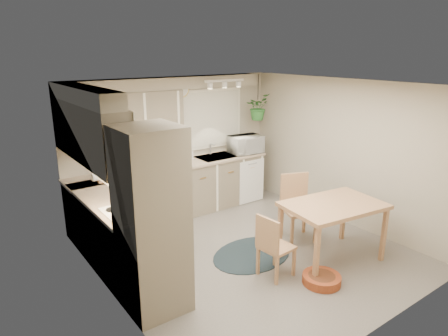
{
  "coord_description": "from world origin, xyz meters",
  "views": [
    {
      "loc": [
        -3.37,
        -4.03,
        2.83
      ],
      "look_at": [
        -0.04,
        0.55,
        1.15
      ],
      "focal_mm": 32.0,
      "sensor_mm": 36.0,
      "label": 1
    }
  ],
  "objects": [
    {
      "name": "counter_back",
      "position": [
        -0.2,
        1.79,
        0.92
      ],
      "size": [
        3.64,
        0.64,
        0.04
      ],
      "primitive_type": "cube",
      "color": "tan",
      "rests_on": "base_cab_back"
    },
    {
      "name": "sink",
      "position": [
        0.7,
        1.8,
        0.9
      ],
      "size": [
        0.7,
        0.48,
        0.1
      ],
      "primitive_type": "cube",
      "color": "#AEB1B6",
      "rests_on": "counter_back"
    },
    {
      "name": "track_light_bar",
      "position": [
        0.7,
        1.55,
        2.33
      ],
      "size": [
        0.8,
        0.04,
        0.04
      ],
      "primitive_type": "cube",
      "color": "white",
      "rests_on": "ceiling"
    },
    {
      "name": "soffit_back",
      "position": [
        -0.2,
        1.95,
        2.3
      ],
      "size": [
        3.6,
        0.3,
        0.2
      ],
      "primitive_type": "cube",
      "color": "#AFA590",
      "rests_on": "wall_back"
    },
    {
      "name": "window_frame",
      "position": [
        0.7,
        2.08,
        1.6
      ],
      "size": [
        1.5,
        0.02,
        1.1
      ],
      "primitive_type": "cube",
      "color": "white",
      "rests_on": "wall_back"
    },
    {
      "name": "coffee_maker",
      "position": [
        -0.95,
        1.8,
        1.12
      ],
      "size": [
        0.24,
        0.27,
        0.36
      ],
      "primitive_type": "cube",
      "rotation": [
        0.0,
        0.0,
        0.15
      ],
      "color": "black",
      "rests_on": "counter_back"
    },
    {
      "name": "braided_rug",
      "position": [
        -0.01,
        -0.1,
        0.01
      ],
      "size": [
        1.38,
        1.11,
        0.01
      ],
      "primitive_type": "ellipsoid",
      "rotation": [
        0.0,
        0.0,
        0.14
      ],
      "color": "black",
      "rests_on": "floor"
    },
    {
      "name": "chair_back",
      "position": [
        0.88,
        -0.13,
        0.5
      ],
      "size": [
        0.61,
        0.61,
        1.01
      ],
      "primitive_type": "cube",
      "rotation": [
        0.0,
        0.0,
        2.78
      ],
      "color": "tan",
      "rests_on": "floor"
    },
    {
      "name": "ceiling",
      "position": [
        0.0,
        0.0,
        2.4
      ],
      "size": [
        4.2,
        4.2,
        0.0
      ],
      "primitive_type": "plane",
      "color": "white",
      "rests_on": "wall_back"
    },
    {
      "name": "wall_clock",
      "position": [
        0.15,
        2.07,
        2.18
      ],
      "size": [
        0.3,
        0.03,
        0.3
      ],
      "primitive_type": "cylinder",
      "rotation": [
        1.57,
        0.0,
        0.0
      ],
      "color": "gold",
      "rests_on": "wall_back"
    },
    {
      "name": "dishwasher_front",
      "position": [
        1.3,
        1.49,
        0.42
      ],
      "size": [
        0.58,
        0.02,
        0.83
      ],
      "primitive_type": "cube",
      "color": "white",
      "rests_on": "base_cab_back"
    },
    {
      "name": "soffit_left",
      "position": [
        -1.85,
        1.0,
        2.3
      ],
      "size": [
        0.3,
        2.0,
        0.2
      ],
      "primitive_type": "cube",
      "color": "#AFA590",
      "rests_on": "wall_left"
    },
    {
      "name": "chair_left",
      "position": [
        -0.11,
        -0.69,
        0.43
      ],
      "size": [
        0.43,
        0.43,
        0.85
      ],
      "primitive_type": "cube",
      "rotation": [
        0.0,
        0.0,
        -1.49
      ],
      "color": "tan",
      "rests_on": "floor"
    },
    {
      "name": "wall_left",
      "position": [
        -2.0,
        0.0,
        1.2
      ],
      "size": [
        0.04,
        4.2,
        2.4
      ],
      "primitive_type": "cube",
      "color": "#AFA590",
      "rests_on": "floor"
    },
    {
      "name": "hanging_plant",
      "position": [
        1.58,
        1.7,
        1.74
      ],
      "size": [
        0.59,
        0.62,
        0.38
      ],
      "primitive_type": "imported",
      "rotation": [
        0.0,
        0.0,
        0.38
      ],
      "color": "#296729",
      "rests_on": "ceiling"
    },
    {
      "name": "wall_oven_face",
      "position": [
        -1.35,
        -0.38,
        1.05
      ],
      "size": [
        0.02,
        0.56,
        0.58
      ],
      "primitive_type": "cube",
      "color": "white",
      "rests_on": "oven_stack"
    },
    {
      "name": "wall_front",
      "position": [
        0.0,
        -2.1,
        1.2
      ],
      "size": [
        4.0,
        0.04,
        2.4
      ],
      "primitive_type": "cube",
      "color": "#AFA590",
      "rests_on": "floor"
    },
    {
      "name": "cooktop",
      "position": [
        -1.68,
        0.3,
        0.94
      ],
      "size": [
        0.52,
        0.58,
        0.02
      ],
      "primitive_type": "cube",
      "color": "white",
      "rests_on": "counter_left"
    },
    {
      "name": "microwave",
      "position": [
        1.3,
        1.7,
        1.15
      ],
      "size": [
        0.63,
        0.39,
        0.41
      ],
      "primitive_type": "imported",
      "rotation": [
        0.0,
        0.0,
        -0.09
      ],
      "color": "white",
      "rests_on": "counter_back"
    },
    {
      "name": "range_hood",
      "position": [
        -1.7,
        0.3,
        1.4
      ],
      "size": [
        0.4,
        0.6,
        0.14
      ],
      "primitive_type": "cube",
      "color": "white",
      "rests_on": "upper_cab_left"
    },
    {
      "name": "wall_right",
      "position": [
        2.0,
        0.0,
        1.2
      ],
      "size": [
        0.04,
        4.2,
        2.4
      ],
      "primitive_type": "cube",
      "color": "#AFA590",
      "rests_on": "floor"
    },
    {
      "name": "floor",
      "position": [
        0.0,
        0.0,
        0.0
      ],
      "size": [
        4.2,
        4.2,
        0.0
      ],
      "primitive_type": "plane",
      "color": "slate",
      "rests_on": "ground"
    },
    {
      "name": "dining_table",
      "position": [
        0.8,
        -0.83,
        0.42
      ],
      "size": [
        1.42,
        1.04,
        0.83
      ],
      "primitive_type": "cube",
      "rotation": [
        0.0,
        0.0,
        -0.13
      ],
      "color": "tan",
      "rests_on": "floor"
    },
    {
      "name": "counter_left",
      "position": [
        -1.69,
        0.88,
        0.92
      ],
      "size": [
        0.64,
        1.89,
        0.04
      ],
      "primitive_type": "cube",
      "color": "tan",
      "rests_on": "base_cab_left"
    },
    {
      "name": "upper_cab_back",
      "position": [
        -1.0,
        1.93,
        1.83
      ],
      "size": [
        2.0,
        0.35,
        0.75
      ],
      "primitive_type": "cube",
      "color": "gray",
      "rests_on": "wall_back"
    },
    {
      "name": "window_blinds",
      "position": [
        0.7,
        2.07,
        1.6
      ],
      "size": [
        1.4,
        0.02,
        1.0
      ],
      "primitive_type": "cube",
      "color": "white",
      "rests_on": "wall_back"
    },
    {
      "name": "base_cab_back",
      "position": [
        -0.2,
        1.8,
        0.45
      ],
      "size": [
        3.6,
        0.6,
        0.9
      ],
      "primitive_type": "cube",
      "color": "gray",
      "rests_on": "floor"
    },
    {
      "name": "pet_bed",
      "position": [
        0.22,
        -1.18,
        0.06
      ],
      "size": [
        0.61,
        0.61,
        0.11
      ],
      "primitive_type": "cylinder",
      "rotation": [
        0.0,
        0.0,
        0.32
      ],
      "color": "#9D481F",
      "rests_on": "floor"
    },
    {
      "name": "upper_cab_left",
      "position": [
        -1.82,
        1.0,
        1.83
      ],
      "size": [
        0.35,
        2.0,
        0.75
      ],
      "primitive_type": "cube",
      "color": "gray",
      "rests_on": "wall_left"
    },
    {
      "name": "wall_back",
      "position": [
        0.0,
        2.1,
        1.2
      ],
      "size": [
        4.0,
        0.04,
        2.4
      ],
      "primitive_type": "cube",
      "color": "#AFA590",
      "rests_on": "floor"
    },
    {
      "name": "knife_block",
      "position": [
        -0.41,
        1.85,
        1.06
      ],
      "size": [
        0.11,
        0.11,
        0.23
      ],
      "primitive_type": "cube",
      "rotation": [
        0.0,
        0.0,
        0.07
      ],
      "color": "tan",
      "rests_on": "counter_back"
    },
    {
      "name": "toaster",
      "position": [
        -0.47,
        1.82,
        1.03
      ],
      "size": [
        0.3,
        0.18,
        0.18
      ],
      "primitive_type": "cube",
      "rotation": [
        0.0,
        0.0,
        -0.05
      ],
      "color": "#AEB1B6",
      "rests_on": "counter_back"
    },
    {
      "name": "oven_stack",
      "position": [
        -1.68,
        -0.38,
        1.05
      ],
      "size": [
        0.65,
        0.65,
        2.1
      ],
      "primitive_type": "cube",
      "color": "gray",
      "rests_on": "floor"
    },
    {
      "name": "soap_bottle",
      "position": [
        0.22,
        1.95,
        0.99
      ],
      "size": [
        0.13,
        0.22,
        0.1
      ],
      "primitive_type": "imported",
      "rotation": [
        0.0,
        0.0,
        -0.17
      ],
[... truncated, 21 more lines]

